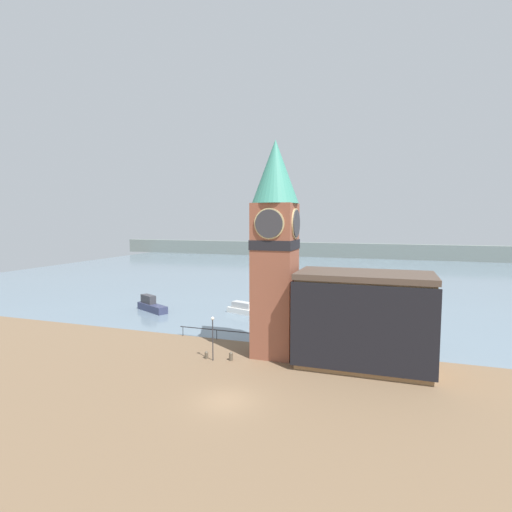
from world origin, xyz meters
TOP-DOWN VIEW (x-y plane):
  - ground_plane at (0.00, 0.00)m, footprint 160.00×160.00m
  - water at (0.00, 73.62)m, footprint 160.00×120.00m
  - far_shoreline at (0.00, 113.62)m, footprint 180.00×3.00m
  - pier_railing at (-6.75, 13.37)m, footprint 8.87×0.08m
  - clock_tower at (0.60, 10.63)m, footprint 4.38×4.38m
  - pier_building at (8.85, 10.26)m, footprint 11.77×6.34m
  - boat_near at (-7.47, 25.38)m, footprint 7.05×3.68m
  - boat_far at (-21.23, 22.86)m, footprint 5.98×4.03m
  - mooring_bollard_near at (-5.20, 7.58)m, footprint 0.35×0.35m
  - mooring_bollard_far at (-2.80, 7.81)m, footprint 0.37×0.37m
  - lamp_post at (-4.38, 7.27)m, footprint 0.32×0.32m

SIDE VIEW (x-z plane):
  - water at x=0.00m, z-range 0.00..0.00m
  - ground_plane at x=0.00m, z-range 0.00..0.00m
  - mooring_bollard_near at x=-5.20m, z-range 0.02..0.71m
  - mooring_bollard_far at x=-2.80m, z-range 0.03..0.83m
  - boat_near at x=-7.47m, z-range -0.22..1.38m
  - boat_far at x=-21.23m, z-range -0.30..1.89m
  - pier_railing at x=-6.75m, z-range 0.39..1.48m
  - far_shoreline at x=0.00m, z-range 0.00..5.00m
  - lamp_post at x=-4.38m, z-range 0.80..4.93m
  - pier_building at x=8.85m, z-range 0.02..8.42m
  - clock_tower at x=0.60m, z-range 0.63..21.01m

